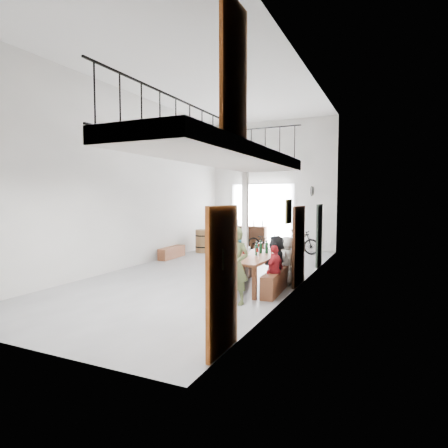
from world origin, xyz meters
The scene contains 24 objects.
floor centered at (0.00, 0.00, 0.00)m, with size 12.00×12.00×0.00m, color slate.
room_walls centered at (0.00, 0.00, 3.55)m, with size 12.00×12.00×12.00m.
gateway_portal centered at (-0.40, 5.94, 1.40)m, with size 2.80×0.08×2.80m, color white.
right_wall_decor centered at (2.70, -1.87, 1.74)m, with size 0.07×8.28×5.07m.
balcony centered at (1.98, -3.13, 2.96)m, with size 1.52×5.62×4.00m.
tasting_table centered at (1.80, -1.07, 0.71)m, with size 1.09×2.47×0.79m.
bench_inner centered at (1.16, -1.00, 0.25)m, with size 0.35×2.17×0.50m, color brown.
bench_wall centered at (2.39, -1.05, 0.25)m, with size 0.29×2.21×0.51m, color brown.
tableware centered at (1.79, -0.83, 0.93)m, with size 0.51×1.54×0.35m.
side_bench centered at (-2.50, 1.92, 0.21)m, with size 0.32×1.47×0.41m, color brown.
oak_barrel centered at (-2.14, 3.69, 0.46)m, with size 0.62×0.62×0.92m.
serving_counter centered at (-1.06, 5.65, 0.48)m, with size 1.83×0.51×0.97m, color #391F0E.
counter_bottles centered at (-1.06, 5.64, 1.11)m, with size 1.59×0.20×0.28m.
guest_left_a centered at (1.05, -1.82, 0.61)m, with size 0.60×0.39×1.22m, color white.
guest_left_b centered at (1.09, -1.19, 0.61)m, with size 0.45×0.29×1.22m, color #246678.
guest_left_c centered at (0.99, -0.59, 0.63)m, with size 0.62×0.48×1.27m, color white.
guest_left_d centered at (0.98, -0.08, 0.58)m, with size 0.75×0.43×1.17m, color #246678.
guest_right_a centered at (2.45, -1.53, 0.57)m, with size 0.67×0.28×1.14m, color #A81C24.
guest_right_b centered at (2.34, -1.04, 0.66)m, with size 1.22×0.39×1.31m, color black.
guest_right_c centered at (2.45, -0.46, 0.62)m, with size 0.60×0.39×1.23m, color white.
host_standing centered at (1.93, -2.56, 0.80)m, with size 0.58×0.38×1.60m, color #4E5932.
potted_plant centered at (2.45, 0.91, 0.22)m, with size 0.39×0.34×0.44m, color #19491B.
bicycle_near centered at (-0.03, 5.29, 0.41)m, with size 0.54×1.55×0.81m, color black.
bicycle_far centered at (1.50, 4.83, 0.48)m, with size 0.45×1.61×0.97m, color black.
Camera 1 is at (4.89, -9.64, 2.20)m, focal length 30.00 mm.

